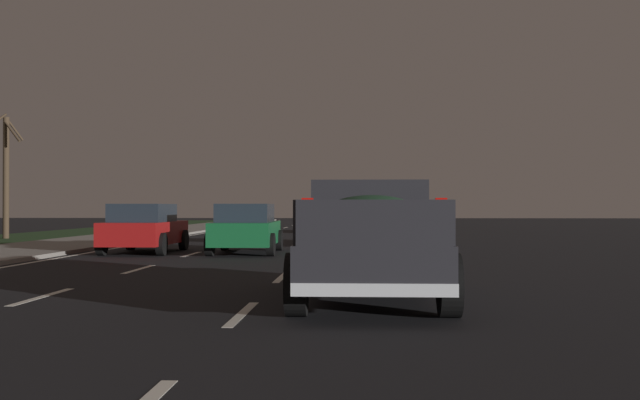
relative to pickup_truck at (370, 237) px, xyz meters
name	(u,v)px	position (x,y,z in m)	size (l,w,h in m)	color
ground	(269,246)	(16.46, 3.50, -0.98)	(144.00, 144.00, 0.00)	black
sidewalk_shoulder	(72,244)	(16.46, 10.95, -0.92)	(108.00, 4.00, 0.12)	gray
lane_markings	(201,242)	(19.22, 6.59, -0.98)	(108.00, 7.04, 0.01)	silver
pickup_truck	(370,237)	(0.00, 0.00, 0.00)	(5.42, 2.29, 1.87)	#232328
sedan_tan	(363,219)	(30.33, -0.10, -0.20)	(4.44, 2.09, 1.54)	#9E845B
sedan_red	(144,228)	(11.94, 6.91, -0.20)	(4.41, 2.04, 1.54)	maroon
sedan_green	(246,228)	(11.84, 3.67, -0.20)	(4.44, 2.09, 1.54)	#14592D
sedan_blue	(360,225)	(16.69, 0.08, -0.20)	(4.43, 2.07, 1.54)	navy
bare_tree_far	(6,173)	(22.45, 16.30, 2.00)	(1.50, 1.88, 5.76)	#423323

